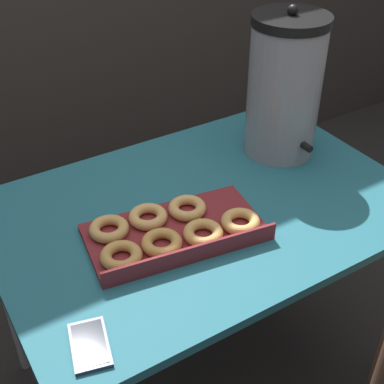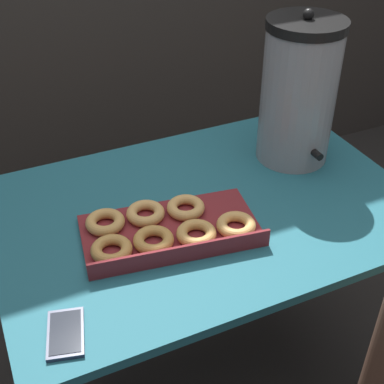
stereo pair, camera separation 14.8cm
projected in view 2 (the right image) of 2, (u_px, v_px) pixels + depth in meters
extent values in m
plane|color=#2D2B28|center=(202.00, 371.00, 1.98)|extent=(12.00, 12.00, 0.00)
cube|color=#236675|center=(205.00, 209.00, 1.54)|extent=(1.19, 0.81, 0.03)
cylinder|color=#ADADB2|center=(15.00, 280.00, 1.85)|extent=(0.03, 0.03, 0.74)
cylinder|color=#ADADB2|center=(286.00, 201.00, 2.22)|extent=(0.03, 0.03, 0.74)
cube|color=maroon|center=(170.00, 230.00, 1.43)|extent=(0.50, 0.31, 0.02)
cube|color=maroon|center=(182.00, 252.00, 1.32)|extent=(0.46, 0.08, 0.04)
torus|color=tan|center=(112.00, 250.00, 1.33)|extent=(0.12, 0.12, 0.03)
torus|color=#CC9448|center=(154.00, 240.00, 1.36)|extent=(0.14, 0.14, 0.03)
torus|color=tan|center=(196.00, 234.00, 1.38)|extent=(0.13, 0.13, 0.03)
torus|color=#DFA75A|center=(236.00, 225.00, 1.41)|extent=(0.13, 0.13, 0.03)
torus|color=#DDA558|center=(105.00, 222.00, 1.42)|extent=(0.15, 0.15, 0.03)
torus|color=#E5AD60|center=(146.00, 214.00, 1.45)|extent=(0.13, 0.13, 0.03)
torus|color=#E5AD60|center=(186.00, 208.00, 1.47)|extent=(0.14, 0.14, 0.03)
cylinder|color=#939399|center=(298.00, 97.00, 1.63)|extent=(0.23, 0.23, 0.42)
cylinder|color=black|center=(307.00, 24.00, 1.50)|extent=(0.24, 0.24, 0.03)
sphere|color=black|center=(308.00, 14.00, 1.48)|extent=(0.03, 0.03, 0.03)
cylinder|color=black|center=(315.00, 153.00, 1.62)|extent=(0.02, 0.06, 0.02)
cube|color=#2D334C|center=(66.00, 333.00, 1.15)|extent=(0.11, 0.15, 0.01)
cube|color=#2D333D|center=(65.00, 332.00, 1.15)|extent=(0.09, 0.13, 0.00)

